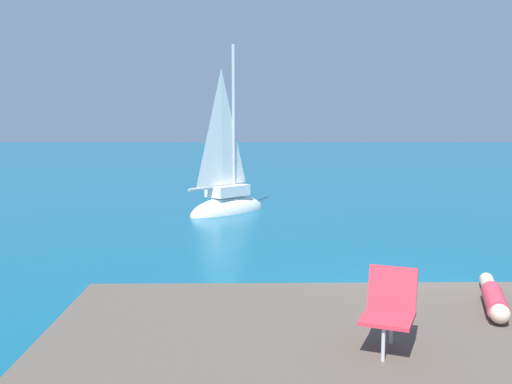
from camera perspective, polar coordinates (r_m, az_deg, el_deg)
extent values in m
plane|color=#0F5675|center=(10.63, 13.70, -10.98)|extent=(160.00, 160.00, 0.00)
cube|color=brown|center=(6.70, 13.40, -17.40)|extent=(7.60, 3.87, 1.01)
cube|color=brown|center=(9.18, 17.96, -14.07)|extent=(1.69, 1.68, 0.93)
cube|color=#4B523B|center=(8.78, -5.34, -14.73)|extent=(1.29, 1.41, 0.86)
ellipsoid|color=white|center=(20.62, -2.83, -2.02)|extent=(3.19, 3.33, 1.18)
cube|color=white|center=(20.51, -2.84, 0.14)|extent=(1.62, 1.67, 0.39)
cylinder|color=#B7B7BC|center=(20.59, -2.24, 7.11)|extent=(0.13, 0.13, 5.36)
cylinder|color=#B2B2B7|center=(19.98, -4.39, 0.47)|extent=(1.53, 1.65, 0.10)
pyramid|color=white|center=(20.17, -3.45, 6.49)|extent=(1.21, 1.31, 4.08)
cylinder|color=#DB384C|center=(7.49, 22.73, -9.98)|extent=(0.49, 0.93, 0.24)
cylinder|color=beige|center=(8.22, 22.22, -8.68)|extent=(0.37, 0.72, 0.18)
sphere|color=beige|center=(6.97, 23.18, -11.12)|extent=(0.22, 0.22, 0.22)
cube|color=#E03342|center=(5.80, 13.00, -12.20)|extent=(0.64, 0.66, 0.04)
cube|color=#E03342|center=(5.98, 13.46, -9.37)|extent=(0.50, 0.32, 0.45)
cylinder|color=silver|center=(5.67, 12.59, -14.54)|extent=(0.04, 0.04, 0.35)
cylinder|color=silver|center=(6.11, 13.35, -12.97)|extent=(0.04, 0.04, 0.35)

